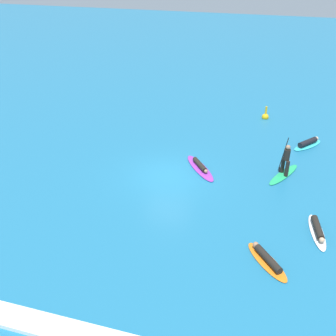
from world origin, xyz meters
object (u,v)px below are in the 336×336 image
(surfer_on_teal_board, at_px, (308,143))
(surfer_on_purple_board, at_px, (200,167))
(surfer_on_orange_board, at_px, (267,259))
(surfer_on_green_board, at_px, (285,167))
(surfer_on_white_board, at_px, (317,230))
(marker_buoy, at_px, (265,116))

(surfer_on_teal_board, height_order, surfer_on_purple_board, surfer_on_teal_board)
(surfer_on_purple_board, xyz_separation_m, surfer_on_orange_board, (4.23, -6.80, 0.02))
(surfer_on_purple_board, bearing_deg, surfer_on_green_board, 61.27)
(surfer_on_purple_board, height_order, surfer_on_white_board, surfer_on_white_board)
(surfer_on_teal_board, xyz_separation_m, surfer_on_white_board, (0.28, -9.09, -0.02))
(surfer_on_teal_board, distance_m, surfer_on_white_board, 9.10)
(surfer_on_teal_board, height_order, surfer_on_orange_board, surfer_on_teal_board)
(surfer_on_teal_board, bearing_deg, surfer_on_green_board, -159.63)
(surfer_on_teal_board, distance_m, surfer_on_green_board, 4.46)
(surfer_on_teal_board, xyz_separation_m, surfer_on_orange_board, (-1.75, -11.62, -0.03))
(surfer_on_orange_board, distance_m, surfer_on_white_board, 3.24)
(surfer_on_white_board, height_order, marker_buoy, marker_buoy)
(surfer_on_purple_board, distance_m, surfer_on_orange_board, 8.00)
(surfer_on_green_board, distance_m, marker_buoy, 8.32)
(surfer_on_green_board, distance_m, surfer_on_white_board, 5.13)
(surfer_on_purple_board, distance_m, marker_buoy, 9.25)
(surfer_on_white_board, relative_size, marker_buoy, 2.56)
(marker_buoy, bearing_deg, surfer_on_green_board, -78.84)
(surfer_on_teal_board, xyz_separation_m, surfer_on_green_board, (-1.34, -4.24, 0.36))
(surfer_on_green_board, xyz_separation_m, surfer_on_orange_board, (-0.41, -7.38, -0.39))
(surfer_on_green_board, height_order, surfer_on_orange_board, surfer_on_green_board)
(surfer_on_teal_board, bearing_deg, surfer_on_white_board, -140.28)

